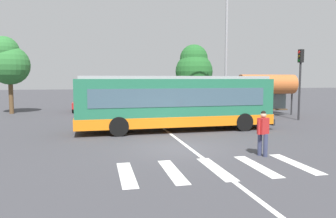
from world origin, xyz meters
TOP-DOWN VIEW (x-y plane):
  - ground_plane at (0.00, 0.00)m, footprint 160.00×160.00m
  - city_transit_bus at (0.97, 4.60)m, footprint 11.13×2.87m
  - pedestrian_crossing_street at (2.76, -2.04)m, footprint 0.54×0.40m
  - parked_car_red at (-4.53, 16.85)m, footprint 1.92×4.53m
  - parked_car_silver at (-1.90, 16.60)m, footprint 1.88×4.50m
  - parked_car_champagne at (0.71, 16.48)m, footprint 2.04×4.58m
  - parked_car_black at (3.41, 16.33)m, footprint 1.94×4.53m
  - traffic_light_far_corner at (10.56, 7.07)m, footprint 0.33×0.32m
  - bus_stop_shelter at (9.89, 10.35)m, footprint 4.60×1.54m
  - twin_arm_street_lamp at (6.52, 10.68)m, footprint 4.40×0.32m
  - background_tree_left at (-10.47, 15.98)m, footprint 3.24×3.24m
  - background_tree_right at (6.00, 17.48)m, footprint 3.65×3.65m
  - crosswalk_painted_stripes at (0.43, -3.29)m, footprint 6.23×2.72m
  - lane_center_line at (0.46, 2.00)m, footprint 0.16×24.00m

SIDE VIEW (x-z plane):
  - ground_plane at x=0.00m, z-range 0.00..0.00m
  - lane_center_line at x=0.46m, z-range 0.00..0.01m
  - crosswalk_painted_stripes at x=0.43m, z-range 0.00..0.01m
  - parked_car_red at x=-4.53m, z-range 0.09..1.44m
  - parked_car_silver at x=-1.90m, z-range 0.09..1.44m
  - parked_car_champagne at x=0.71m, z-range 0.09..1.44m
  - parked_car_black at x=3.41m, z-range 0.09..1.44m
  - pedestrian_crossing_street at x=2.76m, z-range 0.11..1.83m
  - city_transit_bus at x=0.97m, z-range 0.06..3.12m
  - bus_stop_shelter at x=9.89m, z-range 0.79..4.04m
  - traffic_light_far_corner at x=10.56m, z-range 0.83..5.77m
  - background_tree_right at x=6.00m, z-range 0.86..7.13m
  - background_tree_left at x=-10.47m, z-range 1.16..7.55m
  - twin_arm_street_lamp at x=6.52m, z-range 1.07..11.40m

